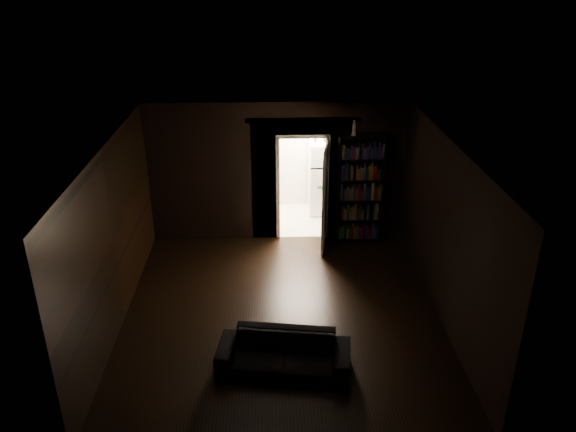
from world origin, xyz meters
The scene contains 9 objects.
ground centered at (0.00, 0.00, 0.00)m, with size 5.50×5.50×0.00m, color black.
room_walls centered at (-0.01, 1.07, 1.68)m, with size 5.02×5.61×2.84m.
kitchen_alcove centered at (0.50, 3.87, 1.21)m, with size 2.20×1.80×2.60m.
sofa centered at (0.00, -1.34, 0.35)m, with size 1.82×0.79×0.70m, color black.
bookshelf centered at (1.61, 2.59, 1.10)m, with size 0.90×0.32×2.20m, color black.
refrigerator centered at (1.10, 4.03, 0.82)m, with size 0.74×0.68×1.65m, color white.
door centered at (0.90, 2.31, 1.02)m, with size 0.85×0.05×2.05m, color silver.
figurine centered at (1.44, 2.57, 2.34)m, with size 0.10×0.10×0.29m, color white.
bottles centered at (1.05, 3.96, 1.79)m, with size 0.67×0.08×0.27m, color black.
Camera 1 is at (-0.19, -7.55, 5.20)m, focal length 35.00 mm.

